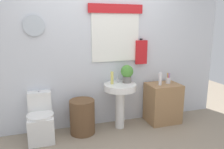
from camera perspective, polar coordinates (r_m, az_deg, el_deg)
name	(u,v)px	position (r m, az deg, el deg)	size (l,w,h in m)	color
back_wall	(101,48)	(3.62, -2.84, 6.97)	(4.40, 0.18, 2.60)	silver
toilet	(41,121)	(3.50, -18.01, -11.41)	(0.38, 0.51, 0.71)	white
laundry_hamper	(82,117)	(3.52, -7.72, -10.82)	(0.39, 0.39, 0.54)	brown
pedestal_sink	(120,95)	(3.56, 2.11, -5.30)	(0.52, 0.52, 0.75)	white
faucet	(118,79)	(3.61, 1.49, -1.26)	(0.03, 0.03, 0.10)	silver
wooden_cabinet	(163,103)	(3.96, 13.04, -7.19)	(0.55, 0.44, 0.68)	#9E754C
soap_bottle	(112,78)	(3.49, 0.01, -0.88)	(0.05, 0.05, 0.20)	#DBD166
potted_plant	(127,73)	(3.58, 3.93, 0.43)	(0.21, 0.21, 0.29)	slate
lotion_bottle	(160,79)	(3.76, 12.43, -1.13)	(0.05, 0.05, 0.21)	white
toothbrush_cup	(168,80)	(3.92, 14.39, -1.47)	(0.08, 0.08, 0.19)	silver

